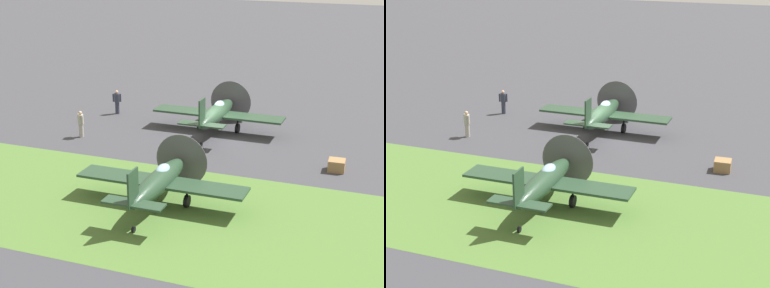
% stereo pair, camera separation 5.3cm
% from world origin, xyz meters
% --- Properties ---
extents(ground_plane, '(160.00, 160.00, 0.00)m').
position_xyz_m(ground_plane, '(0.00, 0.00, 0.00)').
color(ground_plane, '#38383D').
extents(grass_verge, '(120.00, 11.00, 0.01)m').
position_xyz_m(grass_verge, '(0.00, -11.29, 0.00)').
color(grass_verge, '#476B2D').
rests_on(grass_verge, ground).
extents(airplane_lead, '(8.72, 6.95, 3.13)m').
position_xyz_m(airplane_lead, '(-0.26, 1.07, 1.31)').
color(airplane_lead, '#233D28').
rests_on(airplane_lead, ground).
extents(airplane_wingman, '(8.48, 6.76, 3.05)m').
position_xyz_m(airplane_wingman, '(0.73, -10.65, 1.28)').
color(airplane_wingman, '#233D28').
rests_on(airplane_wingman, ground).
extents(ground_crew_chief, '(0.53, 0.42, 1.73)m').
position_xyz_m(ground_crew_chief, '(-8.13, -2.93, 0.91)').
color(ground_crew_chief, '#9E998E').
rests_on(ground_crew_chief, ground).
extents(ground_crew_mechanic, '(0.60, 0.38, 1.73)m').
position_xyz_m(ground_crew_mechanic, '(-8.40, 2.62, 0.91)').
color(ground_crew_mechanic, '#2D3342').
rests_on(ground_crew_mechanic, ground).
extents(supply_crate, '(0.94, 0.94, 0.64)m').
position_xyz_m(supply_crate, '(8.08, -3.08, 0.32)').
color(supply_crate, olive).
rests_on(supply_crate, ground).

